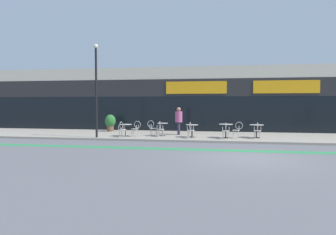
{
  "coord_description": "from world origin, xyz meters",
  "views": [
    {
      "loc": [
        -0.71,
        -12.44,
        2.08
      ],
      "look_at": [
        -4.17,
        6.12,
        1.23
      ],
      "focal_mm": 35.0,
      "sensor_mm": 36.0,
      "label": 1
    }
  ],
  "objects": [
    {
      "name": "pedestrian_near_end",
      "position": [
        -3.73,
        7.35,
        1.12
      ],
      "size": [
        0.53,
        0.53,
        1.68
      ],
      "rotation": [
        0.0,
        0.0,
        3.4
      ],
      "color": "#382D47",
      "rests_on": "sidewalk_slab"
    },
    {
      "name": "storefront_facade",
      "position": [
        0.0,
        11.96,
        2.28
      ],
      "size": [
        40.0,
        4.06,
        4.58
      ],
      "color": "beige",
      "rests_on": "ground"
    },
    {
      "name": "bike_lane_stripe",
      "position": [
        0.0,
        1.95,
        0.0
      ],
      "size": [
        36.0,
        0.7,
        0.01
      ],
      "primitive_type": "cube",
      "color": "#2D844C",
      "rests_on": "ground"
    },
    {
      "name": "planter_pot",
      "position": [
        -8.7,
        8.83,
        0.76
      ],
      "size": [
        0.73,
        0.73,
        1.15
      ],
      "color": "brown",
      "rests_on": "sidewalk_slab"
    },
    {
      "name": "cafe_chair_1_side",
      "position": [
        -5.19,
        6.46,
        0.64
      ],
      "size": [
        0.58,
        0.42,
        0.9
      ],
      "rotation": [
        0.0,
        0.0,
        -0.04
      ],
      "color": "#B7B2AD",
      "rests_on": "sidewalk_slab"
    },
    {
      "name": "bistro_table_1",
      "position": [
        -4.56,
        6.46,
        0.66
      ],
      "size": [
        0.64,
        0.64,
        0.76
      ],
      "color": "black",
      "rests_on": "sidewalk_slab"
    },
    {
      "name": "cafe_chair_3_near",
      "position": [
        -0.87,
        5.37,
        0.64
      ],
      "size": [
        0.42,
        0.58,
        0.9
      ],
      "rotation": [
        0.0,
        0.0,
        1.62
      ],
      "color": "#B7B2AD",
      "rests_on": "sidewalk_slab"
    },
    {
      "name": "ground_plane",
      "position": [
        0.0,
        0.0,
        0.0
      ],
      "size": [
        120.0,
        120.0,
        0.0
      ],
      "primitive_type": "plane",
      "color": "#5B5B60"
    },
    {
      "name": "lamp_post",
      "position": [
        -8.06,
        4.95,
        3.15
      ],
      "size": [
        0.26,
        0.26,
        5.25
      ],
      "color": "black",
      "rests_on": "sidewalk_slab"
    },
    {
      "name": "bistro_table_0",
      "position": [
        -6.64,
        5.85,
        0.63
      ],
      "size": [
        0.72,
        0.72,
        0.7
      ],
      "color": "black",
      "rests_on": "sidewalk_slab"
    },
    {
      "name": "bistro_table_2",
      "position": [
        -2.76,
        5.99,
        0.64
      ],
      "size": [
        0.71,
        0.71,
        0.72
      ],
      "color": "black",
      "rests_on": "sidewalk_slab"
    },
    {
      "name": "cafe_chair_4_near",
      "position": [
        0.82,
        5.77,
        0.64
      ],
      "size": [
        0.41,
        0.58,
        0.9
      ],
      "rotation": [
        0.0,
        0.0,
        1.54
      ],
      "color": "#B7B2AD",
      "rests_on": "sidewalk_slab"
    },
    {
      "name": "cafe_chair_3_side",
      "position": [
        -0.25,
        6.0,
        0.64
      ],
      "size": [
        0.57,
        0.4,
        0.9
      ],
      "rotation": [
        0.0,
        0.0,
        3.14
      ],
      "color": "#B7B2AD",
      "rests_on": "sidewalk_slab"
    },
    {
      "name": "sidewalk_slab",
      "position": [
        0.0,
        7.25,
        0.06
      ],
      "size": [
        40.0,
        5.5,
        0.12
      ],
      "primitive_type": "cube",
      "color": "gray",
      "rests_on": "ground"
    },
    {
      "name": "cafe_chair_2_near",
      "position": [
        -2.77,
        5.36,
        0.64
      ],
      "size": [
        0.43,
        0.59,
        0.9
      ],
      "rotation": [
        0.0,
        0.0,
        1.5
      ],
      "color": "#B7B2AD",
      "rests_on": "sidewalk_slab"
    },
    {
      "name": "bistro_table_4",
      "position": [
        0.82,
        6.39,
        0.65
      ],
      "size": [
        0.78,
        0.78,
        0.73
      ],
      "color": "black",
      "rests_on": "sidewalk_slab"
    },
    {
      "name": "cafe_chair_0_near",
      "position": [
        -6.65,
        5.23,
        0.64
      ],
      "size": [
        0.44,
        0.6,
        0.9
      ],
      "rotation": [
        0.0,
        0.0,
        1.45
      ],
      "color": "#B7B2AD",
      "rests_on": "sidewalk_slab"
    },
    {
      "name": "cafe_chair_1_near",
      "position": [
        -4.56,
        5.83,
        0.64
      ],
      "size": [
        0.41,
        0.58,
        0.9
      ],
      "rotation": [
        0.0,
        0.0,
        1.54
      ],
      "color": "#B7B2AD",
      "rests_on": "sidewalk_slab"
    },
    {
      "name": "bistro_table_3",
      "position": [
        -0.87,
        6.0,
        0.68
      ],
      "size": [
        0.77,
        0.77,
        0.77
      ],
      "color": "black",
      "rests_on": "sidewalk_slab"
    },
    {
      "name": "cafe_chair_0_side",
      "position": [
        -6.02,
        5.85,
        0.64
      ],
      "size": [
        0.59,
        0.43,
        0.9
      ],
      "rotation": [
        0.0,
        0.0,
        3.07
      ],
      "color": "#B7B2AD",
      "rests_on": "sidewalk_slab"
    }
  ]
}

